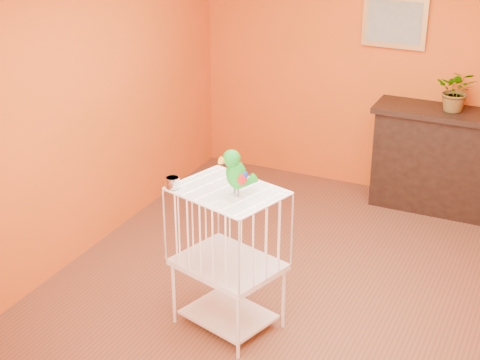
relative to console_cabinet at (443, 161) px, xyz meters
The scene contains 8 objects.
ground 2.17m from the console_cabinet, 107.36° to the right, with size 4.50×4.50×0.00m, color brown.
room_shell 2.37m from the console_cabinet, 107.36° to the right, with size 4.50×4.50×4.50m.
console_cabinet is the anchor object (origin of this frame).
potted_plant 0.66m from the console_cabinet, ahead, with size 0.36×0.40×0.31m, color #26722D.
framed_picture 1.41m from the console_cabinet, 161.89° to the left, with size 0.62×0.04×0.50m.
birdcage 2.83m from the console_cabinet, 110.73° to the right, with size 0.84×0.73×1.10m.
feed_cup 3.15m from the console_cabinet, 116.21° to the right, with size 0.10×0.10×0.07m, color silver.
parrot 2.93m from the console_cabinet, 108.92° to the right, with size 0.23×0.27×0.33m.
Camera 1 is at (1.66, -4.72, 3.20)m, focal length 55.00 mm.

